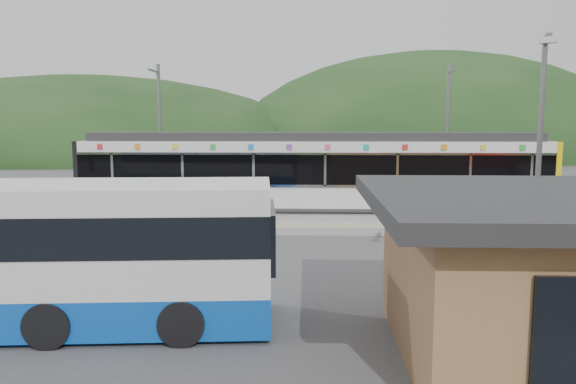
{
  "coord_description": "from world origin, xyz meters",
  "views": [
    {
      "loc": [
        0.28,
        -18.87,
        4.23
      ],
      "look_at": [
        -0.42,
        1.0,
        1.73
      ],
      "focal_mm": 35.0,
      "sensor_mm": 36.0,
      "label": 1
    }
  ],
  "objects": [
    {
      "name": "ground",
      "position": [
        0.0,
        0.0,
        0.0
      ],
      "size": [
        120.0,
        120.0,
        0.0
      ],
      "primitive_type": "plane",
      "color": "#4C4C4F",
      "rests_on": "ground"
    },
    {
      "name": "hills",
      "position": [
        6.19,
        5.29,
        0.0
      ],
      "size": [
        146.0,
        149.0,
        26.0
      ],
      "color": "#1E3D19",
      "rests_on": "ground"
    },
    {
      "name": "lamp_post",
      "position": [
        5.46,
        -6.25,
        3.62
      ],
      "size": [
        0.43,
        1.11,
        6.06
      ],
      "rotation": [
        0.0,
        0.0,
        -0.32
      ],
      "color": "slate",
      "rests_on": "ground"
    },
    {
      "name": "platform",
      "position": [
        0.0,
        3.3,
        0.15
      ],
      "size": [
        26.0,
        3.2,
        0.3
      ],
      "primitive_type": "cube",
      "color": "#9E9E99",
      "rests_on": "ground"
    },
    {
      "name": "yellow_line",
      "position": [
        0.0,
        2.0,
        0.3
      ],
      "size": [
        26.0,
        0.1,
        0.01
      ],
      "primitive_type": "cube",
      "color": "yellow",
      "rests_on": "platform"
    },
    {
      "name": "train",
      "position": [
        0.53,
        6.0,
        2.06
      ],
      "size": [
        20.44,
        3.01,
        3.74
      ],
      "color": "black",
      "rests_on": "ground"
    },
    {
      "name": "bus",
      "position": [
        -5.95,
        -7.9,
        1.44
      ],
      "size": [
        11.1,
        3.4,
        2.98
      ],
      "rotation": [
        0.0,
        0.0,
        0.08
      ],
      "color": "blue",
      "rests_on": "ground"
    },
    {
      "name": "catenary_mast_east",
      "position": [
        7.0,
        8.56,
        3.65
      ],
      "size": [
        0.18,
        1.8,
        7.0
      ],
      "color": "slate",
      "rests_on": "ground"
    },
    {
      "name": "catenary_mast_west",
      "position": [
        -7.0,
        8.56,
        3.65
      ],
      "size": [
        0.18,
        1.8,
        7.0
      ],
      "color": "slate",
      "rests_on": "ground"
    }
  ]
}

